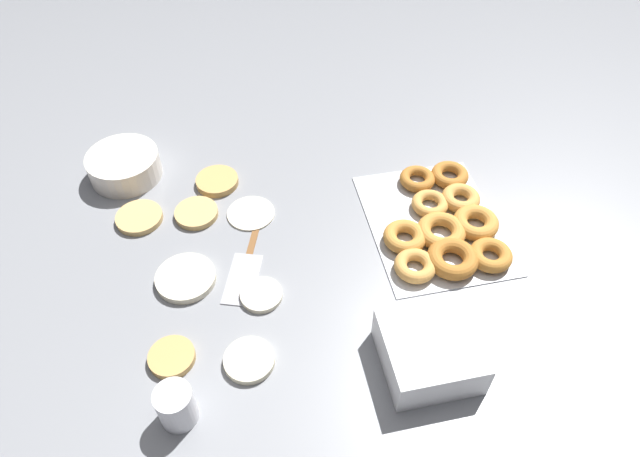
{
  "coord_description": "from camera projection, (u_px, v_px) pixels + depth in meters",
  "views": [
    {
      "loc": [
        -0.77,
        0.04,
        0.91
      ],
      "look_at": [
        0.0,
        -0.13,
        0.04
      ],
      "focal_mm": 32.0,
      "sensor_mm": 36.0,
      "label": 1
    }
  ],
  "objects": [
    {
      "name": "pancake_0",
      "position": [
        172.0,
        357.0,
        1.01
      ],
      "size": [
        0.08,
        0.08,
        0.01
      ],
      "primitive_type": "cylinder",
      "color": "tan",
      "rests_on": "ground_plane"
    },
    {
      "name": "spatula",
      "position": [
        246.0,
        266.0,
        1.15
      ],
      "size": [
        0.28,
        0.13,
        0.01
      ],
      "rotation": [
        0.0,
        0.0,
        2.81
      ],
      "color": "brown",
      "rests_on": "ground_plane"
    },
    {
      "name": "pancake_2",
      "position": [
        186.0,
        278.0,
        1.13
      ],
      "size": [
        0.12,
        0.12,
        0.02
      ],
      "primitive_type": "cylinder",
      "color": "beige",
      "rests_on": "ground_plane"
    },
    {
      "name": "pancake_5",
      "position": [
        251.0,
        213.0,
        1.25
      ],
      "size": [
        0.1,
        0.1,
        0.01
      ],
      "primitive_type": "cylinder",
      "color": "beige",
      "rests_on": "ground_plane"
    },
    {
      "name": "pancake_7",
      "position": [
        217.0,
        181.0,
        1.32
      ],
      "size": [
        0.1,
        0.1,
        0.02
      ],
      "primitive_type": "cylinder",
      "color": "tan",
      "rests_on": "ground_plane"
    },
    {
      "name": "pancake_4",
      "position": [
        196.0,
        213.0,
        1.25
      ],
      "size": [
        0.09,
        0.09,
        0.01
      ],
      "primitive_type": "cylinder",
      "color": "tan",
      "rests_on": "ground_plane"
    },
    {
      "name": "pancake_3",
      "position": [
        261.0,
        295.0,
        1.1
      ],
      "size": [
        0.08,
        0.08,
        0.01
      ],
      "primitive_type": "cylinder",
      "color": "beige",
      "rests_on": "ground_plane"
    },
    {
      "name": "ground_plane",
      "position": [
        261.0,
        251.0,
        1.18
      ],
      "size": [
        3.0,
        3.0,
        0.0
      ],
      "primitive_type": "plane",
      "color": "gray"
    },
    {
      "name": "pancake_6",
      "position": [
        139.0,
        218.0,
        1.24
      ],
      "size": [
        0.1,
        0.1,
        0.01
      ],
      "primitive_type": "cylinder",
      "color": "tan",
      "rests_on": "ground_plane"
    },
    {
      "name": "batter_bowl",
      "position": [
        124.0,
        166.0,
        1.32
      ],
      "size": [
        0.16,
        0.16,
        0.06
      ],
      "color": "silver",
      "rests_on": "ground_plane"
    },
    {
      "name": "pancake_1",
      "position": [
        249.0,
        360.0,
        1.01
      ],
      "size": [
        0.09,
        0.09,
        0.01
      ],
      "primitive_type": "cylinder",
      "color": "beige",
      "rests_on": "ground_plane"
    },
    {
      "name": "container_stack",
      "position": [
        429.0,
        351.0,
        0.98
      ],
      "size": [
        0.16,
        0.16,
        0.07
      ],
      "color": "white",
      "rests_on": "ground_plane"
    },
    {
      "name": "donut_tray",
      "position": [
        443.0,
        225.0,
        1.21
      ],
      "size": [
        0.35,
        0.27,
        0.04
      ],
      "color": "silver",
      "rests_on": "ground_plane"
    },
    {
      "name": "paper_cup",
      "position": [
        176.0,
        406.0,
        0.91
      ],
      "size": [
        0.06,
        0.06,
        0.08
      ],
      "color": "white",
      "rests_on": "ground_plane"
    }
  ]
}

